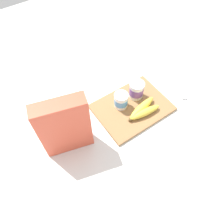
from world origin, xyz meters
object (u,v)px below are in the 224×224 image
Objects in this scene: yogurt_cup_back at (136,90)px; banana_bunch at (143,110)px; cereal_box at (65,128)px; yogurt_cup_front at (121,101)px; spoon at (180,94)px; cutting_board at (132,108)px.

yogurt_cup_back is 0.50× the size of banana_bunch.
yogurt_cup_front is at bearing -156.67° from cereal_box.
cereal_box is 1.65× the size of banana_bunch.
yogurt_cup_back is 0.23m from spoon.
banana_bunch is at bearing 176.46° from spoon.
yogurt_cup_front reaches higher than banana_bunch.
spoon is (0.29, -0.10, -0.05)m from yogurt_cup_front.
cutting_board is 0.09m from yogurt_cup_back.
cutting_board is at bearing -163.74° from cereal_box.
cutting_board is 4.28× the size of yogurt_cup_front.
banana_bunch is (0.35, -0.05, -0.11)m from cereal_box.
yogurt_cup_back is at bearing 70.39° from banana_bunch.
cereal_box is 0.31m from yogurt_cup_front.
yogurt_cup_back reaches higher than spoon.
yogurt_cup_back is 0.10m from banana_bunch.
banana_bunch is 0.23m from spoon.
cereal_box is 3.58× the size of yogurt_cup_front.
spoon is at bearing -29.15° from yogurt_cup_back.
spoon is at bearing -14.95° from cutting_board.
yogurt_cup_back is (0.05, 0.04, 0.05)m from cutting_board.
yogurt_cup_back is (0.10, 0.01, 0.00)m from yogurt_cup_front.
cutting_board is 0.07m from yogurt_cup_front.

